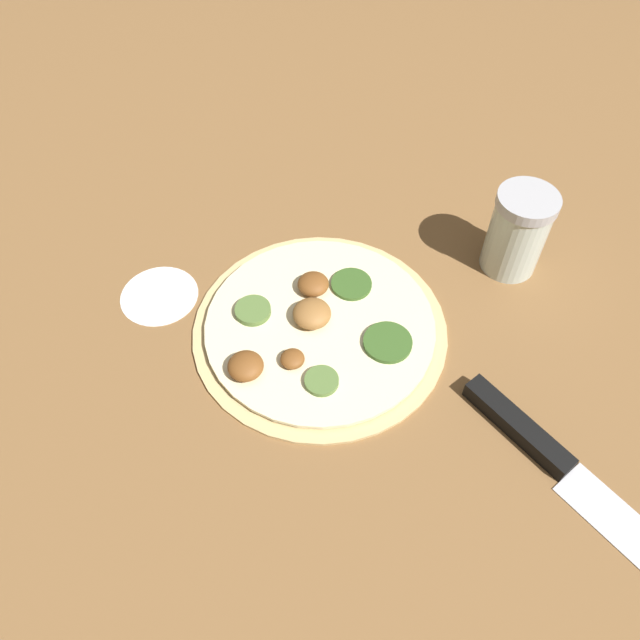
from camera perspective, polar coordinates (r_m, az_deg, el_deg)
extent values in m
plane|color=brown|center=(0.65, 0.00, -0.92)|extent=(3.00, 3.00, 0.00)
cylinder|color=#D6B77A|center=(0.64, 0.00, -0.73)|extent=(0.26, 0.26, 0.01)
cylinder|color=beige|center=(0.64, 0.00, -0.43)|extent=(0.24, 0.24, 0.00)
ellipsoid|color=brown|center=(0.66, -0.62, 3.31)|extent=(0.03, 0.03, 0.02)
ellipsoid|color=#996633|center=(0.63, -0.75, 0.60)|extent=(0.04, 0.04, 0.02)
ellipsoid|color=brown|center=(0.61, -2.53, -3.57)|extent=(0.02, 0.02, 0.01)
cylinder|color=#567538|center=(0.60, 0.44, -5.58)|extent=(0.03, 0.03, 0.01)
cylinder|color=#385B23|center=(0.67, 2.89, 3.29)|extent=(0.04, 0.04, 0.00)
cylinder|color=#567538|center=(0.65, -6.15, 0.87)|extent=(0.04, 0.04, 0.01)
cylinder|color=#385B23|center=(0.63, 6.21, -2.04)|extent=(0.05, 0.05, 0.01)
ellipsoid|color=brown|center=(0.60, -6.82, -4.19)|extent=(0.04, 0.04, 0.02)
cube|color=black|center=(0.61, 17.60, -9.20)|extent=(0.10, 0.09, 0.02)
cylinder|color=silver|center=(0.71, 17.49, 7.32)|extent=(0.06, 0.06, 0.09)
cylinder|color=#B2B2B7|center=(0.68, 18.51, 10.25)|extent=(0.06, 0.06, 0.01)
cylinder|color=white|center=(0.70, -14.48, 2.19)|extent=(0.08, 0.08, 0.00)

